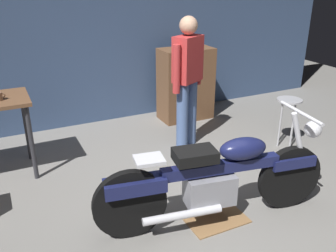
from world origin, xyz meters
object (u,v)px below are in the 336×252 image
shop_stool (288,110)px  motorcycle (217,177)px  wooden_dresser (186,84)px  person_standing (187,78)px

shop_stool → motorcycle: bearing=-150.6°
motorcycle → wooden_dresser: (1.00, 2.43, 0.10)m
wooden_dresser → motorcycle: bearing=-112.4°
motorcycle → shop_stool: 1.97m
shop_stool → person_standing: bearing=154.6°
motorcycle → shop_stool: motorcycle is taller
person_standing → shop_stool: person_standing is taller
motorcycle → wooden_dresser: size_ratio=1.97×
motorcycle → shop_stool: bearing=38.8°
shop_stool → wooden_dresser: (-0.72, 1.46, 0.05)m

